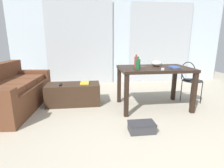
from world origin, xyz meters
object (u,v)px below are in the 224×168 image
Objects in this scene: bottle_far at (138,64)px; shoebox at (142,127)px; couch at (11,92)px; book_stack at (174,67)px; bottle_near at (136,62)px; magazine at (85,83)px; bowl at (157,63)px; scissors at (144,66)px; wire_chair at (190,77)px; tv_remote_on_table at (163,69)px; coffee_table at (74,94)px; craft_table at (154,73)px; tv_remote_primary at (61,85)px.

bottle_far is 0.59× the size of shoebox.
book_stack is at bearing -7.60° from couch.
bottle_near is 0.79× the size of magazine.
couch is at bearing 151.90° from shoebox.
scissors is at bearing -177.03° from bowl.
scissors is at bearing 72.01° from shoebox.
wire_chair is 1.18m from bottle_near.
coffee_table is at bearing -176.77° from tv_remote_on_table.
bottle_far is (-0.36, -0.18, 0.19)m from craft_table.
bowl is at bearing -7.63° from tv_remote_primary.
bottle_near is at bearing 165.78° from craft_table.
tv_remote_primary is (-1.38, 0.45, -0.43)m from bottle_far.
bottle_far reaches higher than tv_remote_primary.
craft_table is (1.51, -0.36, 0.46)m from coffee_table.
scissors is 0.42× the size of magazine.
couch is 2.52m from scissors.
craft_table is at bearing -12.77° from tv_remote_primary.
scissors is 1.63m from tv_remote_primary.
bottle_far is at bearing -25.06° from coffee_table.
magazine is (0.23, 0.02, 0.22)m from coffee_table.
bottle_far is at bearing -164.97° from wire_chair.
magazine is at bearing 163.49° from craft_table.
book_stack reaches higher than scissors.
couch is 2.77m from bowl.
craft_table reaches higher than coffee_table.
bottle_far reaches higher than scissors.
tv_remote_primary is at bearing 174.99° from scissors.
wire_chair is 4.24× the size of bowl.
tv_remote_on_table is 1.06× the size of tv_remote_primary.
bottle_near is 0.68m from book_stack.
wire_chair reaches higher than book_stack.
shoebox is at bearing -141.34° from wire_chair.
tv_remote_primary is at bearing -165.20° from magazine.
wire_chair is 1.72m from shoebox.
tv_remote_primary is at bearing 168.33° from book_stack.
wire_chair reaches higher than scissors.
shoebox is at bearing -107.99° from scissors.
bottle_near is 1.35× the size of tv_remote_on_table.
bowl is at bearing -7.46° from coffee_table.
coffee_table is 1.77m from tv_remote_on_table.
bottle_far is 0.42m from tv_remote_on_table.
tv_remote_on_table is at bearing -21.21° from tv_remote_primary.
bottle_far is 0.67m from book_stack.
wire_chair is at bearing 38.66° from shoebox.
book_stack is 1.72m from magazine.
magazine is (-1.38, 0.23, -0.40)m from bowl.
magazine is at bearing 148.93° from bottle_far.
bottle_far reaches higher than magazine.
tv_remote_primary is at bearing 2.04° from couch.
tv_remote_on_table is (-0.27, -0.14, -0.00)m from book_stack.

